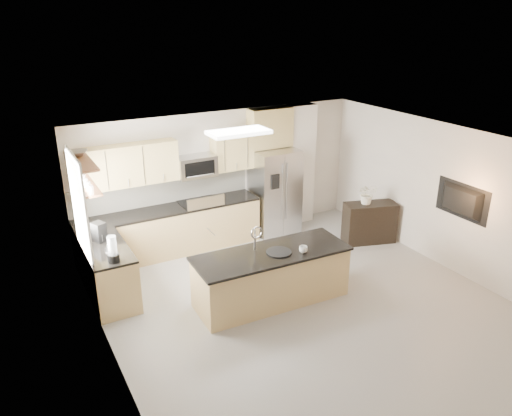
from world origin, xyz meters
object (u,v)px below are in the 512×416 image
microwave (196,166)px  flower_vase (368,189)px  cup (303,249)px  bowl (77,152)px  kettle (110,244)px  coffee_maker (99,232)px  platter (279,252)px  blender (113,251)px  television (459,201)px  credenza (370,223)px  range (201,224)px  island (271,276)px  refrigerator (275,191)px

microwave → flower_vase: bearing=-26.9°
cup → bowl: bowl is taller
kettle → coffee_maker: size_ratio=0.76×
microwave → platter: size_ratio=1.89×
cup → flower_vase: (2.37, 1.28, 0.22)m
blender → television: (5.58, -1.47, 0.25)m
credenza → range: bearing=172.0°
bowl → flower_vase: (5.24, -0.72, -1.24)m
credenza → flower_vase: flower_vase is taller
credenza → television: bearing=-58.4°
television → flower_vase: bearing=16.7°
island → credenza: bearing=20.8°
island → flower_vase: size_ratio=4.00×
refrigerator → coffee_maker: refrigerator is taller
blender → coffee_maker: blender is taller
flower_vase → island: bearing=-159.8°
island → cup: (0.43, -0.25, 0.49)m
platter → television: 3.32m
microwave → cup: bearing=-77.4°
island → cup: 0.69m
bowl → microwave: bearing=19.6°
island → credenza: size_ratio=2.46×
island → blender: 2.49m
platter → kettle: size_ratio=1.65×
credenza → bowl: (-5.32, 0.77, 1.97)m
refrigerator → island: bearing=-121.6°
microwave → credenza: (3.07, -1.57, -1.22)m
range → credenza: (3.07, -1.44, -0.06)m
bowl → television: size_ratio=0.37×
island → cup: bearing=-27.9°
credenza → island: bearing=-144.0°
credenza → refrigerator: bearing=152.5°
kettle → blender: bearing=-96.9°
credenza → flower_vase: 0.74m
island → credenza: island is taller
bowl → television: bearing=-23.0°
range → platter: bearing=-83.5°
refrigerator → platter: size_ratio=4.44×
cup → blender: (-2.70, 1.02, 0.18)m
refrigerator → island: (-1.46, -2.38, -0.45)m
credenza → flower_vase: size_ratio=1.63×
range → platter: range is taller
range → island: size_ratio=0.45×
coffee_maker → kettle: bearing=-80.2°
platter → cup: bearing=-27.4°
microwave → coffee_maker: 2.37m
cup → coffee_maker: size_ratio=0.43×
credenza → kettle: 5.14m
refrigerator → kettle: size_ratio=7.33×
coffee_maker → bowl: bowl is taller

